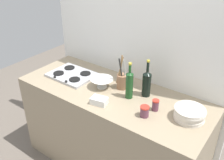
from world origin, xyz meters
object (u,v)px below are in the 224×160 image
(butter_dish, at_px, (99,101))
(utensil_crock, at_px, (122,80))
(wine_bottle_leftmost, at_px, (147,83))
(mixing_bowl, at_px, (102,83))
(condiment_jar_front, at_px, (145,111))
(condiment_jar_rear, at_px, (155,105))
(stovetop_hob, at_px, (72,75))
(wine_bottle_mid_left, at_px, (129,84))
(plate_stack, at_px, (189,114))

(butter_dish, distance_m, utensil_crock, 0.33)
(wine_bottle_leftmost, bearing_deg, mixing_bowl, -163.57)
(wine_bottle_leftmost, xyz_separation_m, condiment_jar_front, (0.14, -0.27, -0.08))
(condiment_jar_front, bearing_deg, condiment_jar_rear, 76.52)
(stovetop_hob, xyz_separation_m, condiment_jar_rear, (0.95, -0.03, 0.03))
(wine_bottle_mid_left, bearing_deg, butter_dish, -122.73)
(stovetop_hob, bearing_deg, condiment_jar_front, -9.24)
(wine_bottle_mid_left, bearing_deg, wine_bottle_leftmost, 49.01)
(wine_bottle_mid_left, height_order, condiment_jar_front, wine_bottle_mid_left)
(wine_bottle_leftmost, bearing_deg, plate_stack, -12.85)
(utensil_crock, bearing_deg, mixing_bowl, -148.70)
(stovetop_hob, height_order, butter_dish, butter_dish)
(plate_stack, distance_m, condiment_jar_rear, 0.27)
(condiment_jar_rear, bearing_deg, plate_stack, 11.15)
(wine_bottle_leftmost, bearing_deg, butter_dish, -125.72)
(mixing_bowl, bearing_deg, stovetop_hob, -179.36)
(butter_dish, bearing_deg, utensil_crock, 88.54)
(wine_bottle_leftmost, relative_size, wine_bottle_mid_left, 1.03)
(plate_stack, bearing_deg, mixing_bowl, -178.69)
(mixing_bowl, bearing_deg, wine_bottle_leftmost, 16.43)
(mixing_bowl, bearing_deg, wine_bottle_mid_left, 0.22)
(plate_stack, distance_m, mixing_bowl, 0.83)
(plate_stack, distance_m, butter_dish, 0.72)
(plate_stack, distance_m, utensil_crock, 0.68)
(utensil_crock, relative_size, condiment_jar_rear, 3.48)
(wine_bottle_leftmost, distance_m, condiment_jar_rear, 0.24)
(stovetop_hob, height_order, utensil_crock, utensil_crock)
(plate_stack, bearing_deg, utensil_crock, 173.38)
(stovetop_hob, distance_m, plate_stack, 1.21)
(condiment_jar_front, xyz_separation_m, condiment_jar_rear, (0.03, 0.12, 0.00))
(mixing_bowl, bearing_deg, butter_dish, -56.31)
(condiment_jar_front, bearing_deg, plate_stack, 30.75)
(butter_dish, height_order, condiment_jar_front, condiment_jar_front)
(butter_dish, xyz_separation_m, condiment_jar_front, (0.39, 0.07, 0.02))
(wine_bottle_mid_left, bearing_deg, stovetop_hob, -179.54)
(wine_bottle_mid_left, bearing_deg, condiment_jar_rear, -7.06)
(stovetop_hob, relative_size, condiment_jar_front, 4.94)
(mixing_bowl, xyz_separation_m, butter_dish, (0.15, -0.23, -0.02))
(condiment_jar_front, bearing_deg, wine_bottle_mid_left, 147.45)
(condiment_jar_rear, bearing_deg, condiment_jar_front, -103.48)
(wine_bottle_leftmost, relative_size, utensil_crock, 1.02)
(stovetop_hob, height_order, wine_bottle_mid_left, wine_bottle_mid_left)
(plate_stack, xyz_separation_m, condiment_jar_rear, (-0.26, -0.05, 0.00))
(wine_bottle_leftmost, relative_size, butter_dish, 2.52)
(wine_bottle_leftmost, xyz_separation_m, utensil_crock, (-0.24, -0.02, -0.04))
(utensil_crock, bearing_deg, wine_bottle_mid_left, -34.71)
(utensil_crock, bearing_deg, wine_bottle_leftmost, 4.94)
(plate_stack, xyz_separation_m, wine_bottle_mid_left, (-0.53, -0.02, 0.08))
(stovetop_hob, bearing_deg, wine_bottle_leftmost, 8.90)
(wine_bottle_mid_left, xyz_separation_m, condiment_jar_front, (0.24, -0.15, -0.09))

